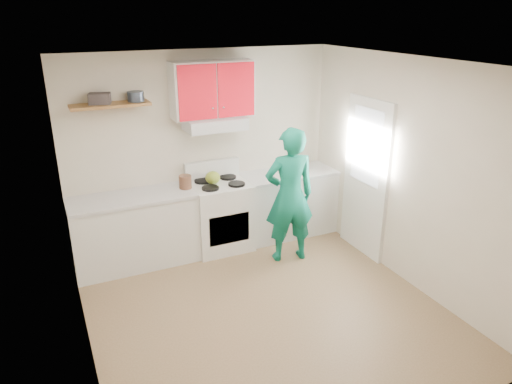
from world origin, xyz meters
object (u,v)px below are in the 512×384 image
crock (185,183)px  person (290,196)px  stove (220,216)px  tin (136,96)px  kettle (213,178)px

crock → person: 1.33m
person → crock: bearing=-20.8°
stove → tin: 1.90m
tin → crock: 1.22m
tin → person: (1.63, -0.83, -1.22)m
tin → crock: tin is taller
stove → person: bearing=-44.2°
kettle → person: person is taller
kettle → crock: size_ratio=1.02×
stove → crock: crock is taller
kettle → tin: bearing=-171.1°
tin → person: tin is taller
kettle → person: 1.04m
crock → person: person is taller
tin → crock: (0.50, -0.15, -1.10)m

